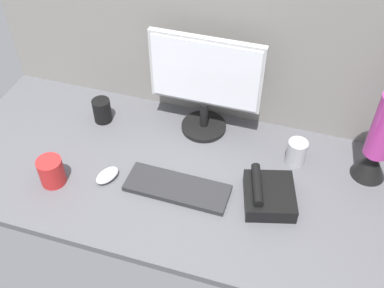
% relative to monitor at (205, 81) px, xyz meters
% --- Properties ---
extents(ground_plane, '(1.80, 0.80, 0.03)m').
position_rel_monitor_xyz_m(ground_plane, '(0.01, -0.25, -0.25)').
color(ground_plane, '#515156').
extents(cubicle_wall_back, '(1.80, 0.05, 0.76)m').
position_rel_monitor_xyz_m(cubicle_wall_back, '(0.01, 0.12, 0.15)').
color(cubicle_wall_back, gray).
rests_on(cubicle_wall_back, ground_plane).
extents(monitor, '(0.43, 0.18, 0.41)m').
position_rel_monitor_xyz_m(monitor, '(0.00, 0.00, 0.00)').
color(monitor, black).
rests_on(monitor, ground_plane).
extents(keyboard, '(0.37, 0.14, 0.02)m').
position_rel_monitor_xyz_m(keyboard, '(0.00, -0.35, -0.22)').
color(keyboard, '#262628').
rests_on(keyboard, ground_plane).
extents(mouse, '(0.09, 0.11, 0.03)m').
position_rel_monitor_xyz_m(mouse, '(-0.26, -0.37, -0.21)').
color(mouse, silver).
rests_on(mouse, ground_plane).
extents(mug_black_travel, '(0.07, 0.07, 0.10)m').
position_rel_monitor_xyz_m(mug_black_travel, '(-0.41, -0.08, -0.18)').
color(mug_black_travel, black).
rests_on(mug_black_travel, ground_plane).
extents(mug_red_plastic, '(0.09, 0.09, 0.11)m').
position_rel_monitor_xyz_m(mug_red_plastic, '(-0.44, -0.44, -0.18)').
color(mug_red_plastic, red).
rests_on(mug_red_plastic, ground_plane).
extents(mug_steel, '(0.07, 0.07, 0.10)m').
position_rel_monitor_xyz_m(mug_steel, '(0.38, -0.09, -0.18)').
color(mug_steel, '#B2B2B7').
rests_on(mug_steel, ground_plane).
extents(lava_lamp, '(0.12, 0.12, 0.41)m').
position_rel_monitor_xyz_m(lava_lamp, '(0.64, -0.07, -0.06)').
color(lava_lamp, black).
rests_on(lava_lamp, ground_plane).
extents(desk_phone, '(0.21, 0.23, 0.09)m').
position_rel_monitor_xyz_m(desk_phone, '(0.31, -0.30, -0.20)').
color(desk_phone, black).
rests_on(desk_phone, ground_plane).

